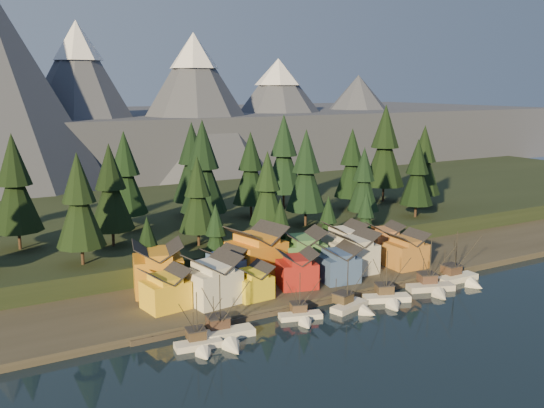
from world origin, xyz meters
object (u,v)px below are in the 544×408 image
boat_6 (461,272)px  boat_1 (224,328)px  house_front_0 (165,288)px  house_back_0 (158,266)px  boat_5 (433,281)px  house_back_1 (223,267)px  boat_4 (389,292)px  boat_3 (353,299)px  boat_0 (199,338)px  house_front_1 (213,278)px  boat_2 (302,311)px

boat_6 → boat_1: bearing=-177.7°
house_front_0 → house_back_0: size_ratio=0.74×
boat_5 → house_back_1: 45.61m
boat_1 → boat_4: 37.50m
boat_1 → house_back_0: 26.42m
boat_4 → house_front_0: 45.39m
boat_3 → house_back_1: (-18.12, 22.03, 3.63)m
boat_0 → house_front_1: (9.83, 16.08, 4.39)m
boat_0 → house_front_0: (0.53, 17.69, 3.47)m
boat_3 → boat_5: bearing=-16.3°
house_front_0 → house_front_1: (9.30, -1.62, 0.91)m
boat_5 → house_front_1: bearing=-178.0°
boat_4 → house_back_0: bearing=169.4°
boat_4 → boat_0: bearing=-156.1°
house_front_0 → house_back_1: size_ratio=0.99×
boat_0 → house_back_0: bearing=92.9°
house_back_0 → boat_0: bearing=-80.2°
boat_2 → house_back_1: house_back_1 is taller
boat_4 → boat_5: 12.81m
house_front_1 → house_back_1: size_ratio=1.18×
boat_6 → house_back_1: bearing=158.2°
house_back_1 → house_front_1: bearing=-139.1°
house_front_0 → house_back_1: bearing=13.8°
boat_0 → house_back_1: (15.70, 23.67, 3.74)m
boat_5 → boat_0: bearing=-158.8°
boat_4 → house_back_1: 35.22m
boat_4 → house_front_1: (-32.94, 14.65, 4.32)m
boat_0 → boat_6: 65.82m
boat_0 → boat_3: (33.82, 1.64, 0.11)m
boat_4 → house_front_1: house_front_1 is taller
boat_0 → boat_6: boat_6 is taller
boat_4 → house_back_1: size_ratio=1.32×
boat_0 → boat_6: (65.73, 3.33, 0.28)m
boat_3 → house_back_0: size_ratio=0.96×
boat_0 → boat_4: boat_4 is taller
house_back_0 → house_front_0: bearing=-86.6°
boat_5 → house_back_0: house_back_0 is taller
boat_2 → boat_3: (11.70, -0.75, 0.39)m
boat_0 → house_front_1: house_front_1 is taller
boat_3 → boat_6: size_ratio=0.90×
boat_6 → house_front_1: size_ratio=1.22×
house_front_0 → boat_2: bearing=-43.0°
boat_1 → boat_5: 50.31m
boat_0 → house_back_0: 27.66m
house_front_1 → house_back_1: house_front_1 is taller
boat_4 → boat_6: bearing=26.7°
boat_5 → house_front_1: (-45.74, 14.29, 4.19)m
boat_5 → boat_6: (10.16, 1.54, 0.09)m
boat_0 → house_back_0: (2.45, 27.10, 4.96)m
house_back_0 → boat_1: bearing=-68.8°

